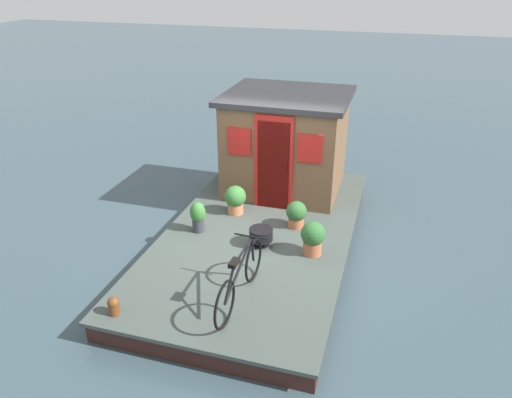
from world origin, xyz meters
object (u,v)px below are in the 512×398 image
at_px(potted_plant_lavender, 313,237).
at_px(houseboat_cabin, 286,142).
at_px(potted_plant_basil, 235,199).
at_px(mooring_bollard, 114,305).
at_px(charcoal_grill, 261,235).
at_px(bicycle, 240,278).
at_px(potted_plant_geranium, 198,216).
at_px(potted_plant_succulent, 296,214).

bearing_deg(potted_plant_lavender, houseboat_cabin, 23.45).
bearing_deg(potted_plant_basil, mooring_bollard, 169.18).
bearing_deg(mooring_bollard, charcoal_grill, -31.73).
relative_size(potted_plant_lavender, charcoal_grill, 1.44).
distance_m(bicycle, potted_plant_geranium, 2.08).
bearing_deg(potted_plant_lavender, mooring_bollard, 134.71).
distance_m(bicycle, potted_plant_basil, 2.60).
relative_size(houseboat_cabin, potted_plant_geranium, 4.36).
relative_size(potted_plant_lavender, potted_plant_geranium, 1.03).
xyz_separation_m(houseboat_cabin, bicycle, (-3.81, -0.29, -0.62)).
bearing_deg(mooring_bollard, potted_plant_succulent, -30.92).
height_order(houseboat_cabin, potted_plant_lavender, houseboat_cabin).
bearing_deg(charcoal_grill, potted_plant_lavender, -91.12).
bearing_deg(mooring_bollard, houseboat_cabin, -14.93).
bearing_deg(potted_plant_succulent, houseboat_cabin, 20.35).
bearing_deg(potted_plant_succulent, potted_plant_lavender, -150.80).
relative_size(potted_plant_lavender, potted_plant_basil, 1.04).
relative_size(houseboat_cabin, potted_plant_succulent, 4.92).
bearing_deg(charcoal_grill, potted_plant_succulent, -28.48).
height_order(houseboat_cabin, potted_plant_geranium, houseboat_cabin).
height_order(houseboat_cabin, charcoal_grill, houseboat_cabin).
distance_m(potted_plant_succulent, potted_plant_geranium, 1.70).
bearing_deg(houseboat_cabin, potted_plant_succulent, -159.65).
distance_m(potted_plant_lavender, mooring_bollard, 3.15).
bearing_deg(mooring_bollard, potted_plant_lavender, -45.29).
bearing_deg(bicycle, potted_plant_lavender, -26.30).
bearing_deg(potted_plant_succulent, mooring_bollard, 149.08).
height_order(potted_plant_lavender, potted_plant_geranium, potted_plant_lavender).
bearing_deg(potted_plant_succulent, charcoal_grill, 151.52).
bearing_deg(bicycle, charcoal_grill, 5.10).
xyz_separation_m(bicycle, potted_plant_succulent, (2.25, -0.28, -0.11)).
bearing_deg(mooring_bollard, bicycle, -63.69).
distance_m(houseboat_cabin, mooring_bollard, 4.79).
xyz_separation_m(potted_plant_geranium, mooring_bollard, (-2.36, 0.21, -0.16)).
bearing_deg(potted_plant_geranium, potted_plant_succulent, -68.24).
height_order(houseboat_cabin, mooring_bollard, houseboat_cabin).
bearing_deg(charcoal_grill, houseboat_cabin, 3.98).
bearing_deg(houseboat_cabin, potted_plant_basil, 156.18).
distance_m(potted_plant_lavender, charcoal_grill, 0.86).
distance_m(potted_plant_basil, charcoal_grill, 1.23).
distance_m(houseboat_cabin, potted_plant_succulent, 1.82).
bearing_deg(houseboat_cabin, potted_plant_geranium, 155.42).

